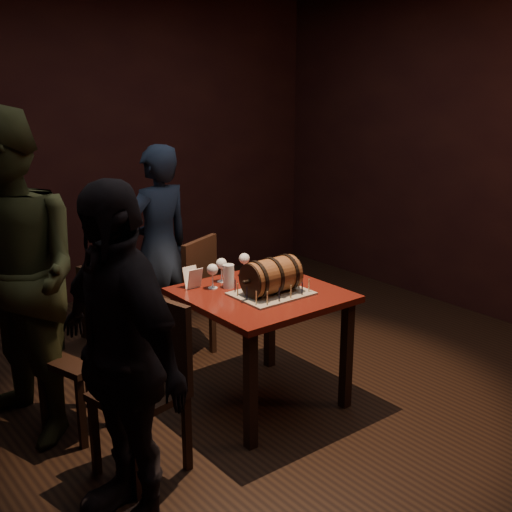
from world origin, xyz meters
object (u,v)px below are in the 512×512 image
chair_back (189,292)px  pub_table (261,309)px  chair_left_rear (92,341)px  person_left_front (119,358)px  barrel_cake (271,276)px  wine_glass_right (244,260)px  person_back (159,246)px  wine_glass_left (212,271)px  chair_left_front (150,377)px  pint_of_ale (229,277)px  person_left_rear (10,280)px  wine_glass_mid (221,265)px

chair_back → pub_table: bearing=-89.6°
chair_left_rear → person_left_front: 0.99m
barrel_cake → person_left_front: person_left_front is taller
barrel_cake → chair_left_rear: size_ratio=0.42×
person_left_front → barrel_cake: bearing=104.9°
pub_table → wine_glass_right: wine_glass_right is taller
person_back → wine_glass_left: bearing=72.0°
person_back → chair_back: bearing=82.4°
wine_glass_right → chair_left_front: (-1.00, -0.50, -0.35)m
pint_of_ale → person_back: 1.07m
chair_back → person_back: 0.49m
wine_glass_right → chair_left_rear: (-1.05, 0.12, -0.35)m
person_left_rear → person_left_front: (0.14, -1.02, -0.13)m
barrel_cake → pint_of_ale: barrel_cake is taller
wine_glass_left → person_left_front: 1.23m
chair_left_front → person_back: 1.72m
wine_glass_right → chair_back: 0.63m
wine_glass_mid → person_back: bearing=85.3°
wine_glass_right → pint_of_ale: wine_glass_right is taller
pint_of_ale → pub_table: bearing=-61.4°
wine_glass_right → chair_left_front: size_ratio=0.17×
chair_back → person_back: size_ratio=0.60×
chair_back → person_left_rear: bearing=-168.0°
pub_table → chair_back: bearing=90.4°
chair_left_rear → chair_left_front: 0.63m
barrel_cake → pint_of_ale: (-0.13, 0.27, -0.05)m
chair_back → person_left_rear: person_left_rear is taller
person_left_rear → barrel_cake: bearing=53.2°
wine_glass_left → person_left_rear: 1.18m
wine_glass_right → person_left_front: 1.53m
wine_glass_mid → chair_left_front: size_ratio=0.17×
chair_back → chair_left_rear: size_ratio=1.00×
chair_left_front → chair_left_rear: bearing=93.9°
pub_table → pint_of_ale: 0.29m
person_back → person_left_rear: bearing=20.7°
pub_table → wine_glass_left: wine_glass_left is taller
wine_glass_right → chair_back: size_ratio=0.17×
pub_table → wine_glass_right: 0.40m
person_left_front → pub_table: bearing=108.3°
pint_of_ale → wine_glass_left: bearing=153.0°
pint_of_ale → person_back: size_ratio=0.10×
pub_table → wine_glass_mid: size_ratio=5.59×
barrel_cake → wine_glass_mid: (-0.10, 0.39, -0.00)m
chair_left_front → wine_glass_left: bearing=31.7°
wine_glass_mid → person_back: 0.95m
pub_table → wine_glass_mid: 0.40m
person_left_rear → person_left_front: size_ratio=1.16×
wine_glass_mid → pint_of_ale: (-0.03, -0.12, -0.04)m
wine_glass_left → pint_of_ale: size_ratio=1.07×
barrel_cake → wine_glass_mid: 0.40m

